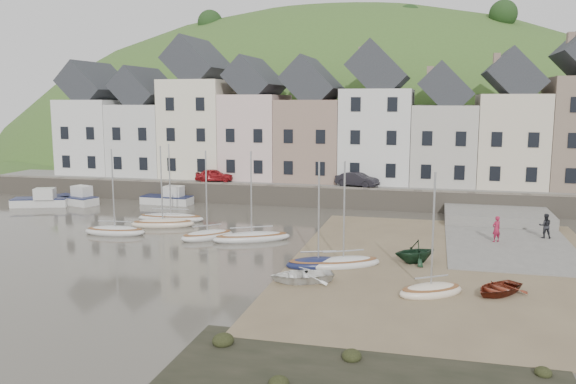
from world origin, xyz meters
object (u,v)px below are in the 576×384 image
(person_dark, at_px, (545,226))
(car_left, at_px, (214,175))
(rowboat_white, at_px, (301,275))
(rowboat_red, at_px, (498,288))
(sailboat_0, at_px, (171,218))
(person_red, at_px, (496,229))
(car_right, at_px, (357,179))
(rowboat_green, at_px, (415,251))

(person_dark, bearing_deg, car_left, -24.22)
(rowboat_white, distance_m, rowboat_red, 9.80)
(rowboat_white, bearing_deg, car_left, -173.22)
(sailboat_0, height_order, rowboat_red, sailboat_0)
(sailboat_0, xyz_separation_m, car_left, (-0.71, 11.47, 1.97))
(person_red, distance_m, car_left, 28.29)
(person_dark, height_order, car_right, car_right)
(person_dark, distance_m, car_left, 30.53)
(rowboat_white, bearing_deg, sailboat_0, -157.50)
(person_red, relative_size, person_dark, 1.03)
(person_red, bearing_deg, person_dark, 174.03)
(person_red, bearing_deg, car_left, -64.04)
(rowboat_green, distance_m, rowboat_red, 6.38)
(sailboat_0, distance_m, car_left, 11.66)
(rowboat_red, bearing_deg, rowboat_green, 170.57)
(rowboat_white, height_order, rowboat_green, rowboat_green)
(car_left, bearing_deg, rowboat_green, -148.37)
(sailboat_0, bearing_deg, person_dark, 0.59)
(car_left, xyz_separation_m, car_right, (14.01, 0.00, 0.04))
(rowboat_green, height_order, car_right, car_right)
(rowboat_white, relative_size, rowboat_red, 1.15)
(rowboat_white, relative_size, car_right, 0.83)
(car_right, bearing_deg, person_dark, -108.03)
(car_left, relative_size, car_right, 0.92)
(sailboat_0, xyz_separation_m, rowboat_green, (19.22, -8.03, 0.49))
(person_red, bearing_deg, sailboat_0, -40.27)
(car_left, bearing_deg, rowboat_red, -149.27)
(sailboat_0, height_order, car_left, sailboat_0)
(rowboat_green, bearing_deg, sailboat_0, -146.03)
(rowboat_red, distance_m, person_dark, 13.83)
(rowboat_green, xyz_separation_m, car_right, (-5.92, 19.50, 1.51))
(car_right, bearing_deg, rowboat_white, -159.45)
(rowboat_white, bearing_deg, rowboat_green, 109.30)
(person_red, height_order, person_dark, person_red)
(person_red, relative_size, car_left, 0.48)
(sailboat_0, bearing_deg, car_left, 93.56)
(car_right, bearing_deg, rowboat_green, -143.23)
(rowboat_white, bearing_deg, person_red, 113.78)
(person_dark, bearing_deg, sailboat_0, -2.12)
(rowboat_red, relative_size, car_left, 0.79)
(sailboat_0, height_order, car_right, sailboat_0)
(rowboat_white, relative_size, person_red, 1.92)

